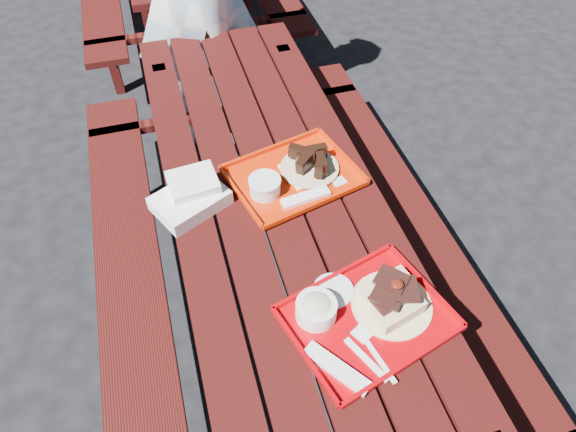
% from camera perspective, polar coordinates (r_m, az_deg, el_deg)
% --- Properties ---
extents(ground, '(60.00, 60.00, 0.00)m').
position_cam_1_polar(ground, '(2.42, -1.01, -10.33)').
color(ground, black).
rests_on(ground, ground).
extents(picnic_table_near, '(1.41, 2.40, 0.75)m').
position_cam_1_polar(picnic_table_near, '(1.96, -1.23, -1.86)').
color(picnic_table_near, '#400D0C').
rests_on(picnic_table_near, ground).
extents(near_tray, '(0.52, 0.46, 0.14)m').
position_cam_1_polar(near_tray, '(1.52, 8.39, -10.25)').
color(near_tray, '#B10109').
rests_on(near_tray, picnic_table_near).
extents(far_tray, '(0.51, 0.44, 0.08)m').
position_cam_1_polar(far_tray, '(1.87, 0.52, 4.46)').
color(far_tray, red).
rests_on(far_tray, picnic_table_near).
extents(white_cloth, '(0.29, 0.26, 0.10)m').
position_cam_1_polar(white_cloth, '(1.81, -10.72, 2.26)').
color(white_cloth, white).
rests_on(white_cloth, picnic_table_near).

